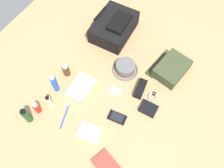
{
  "coord_description": "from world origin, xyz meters",
  "views": [
    {
      "loc": [
        -0.62,
        -0.39,
        1.47
      ],
      "look_at": [
        0.0,
        0.0,
        0.04
      ],
      "focal_mm": 37.74,
      "sensor_mm": 36.0,
      "label": 1
    }
  ],
  "objects_px": {
    "toothbrush": "(66,114)",
    "shampoo_bottle": "(26,116)",
    "sunscreen_spray": "(37,108)",
    "cell_phone": "(117,117)",
    "paperback_novel": "(108,167)",
    "backpack": "(114,27)",
    "deodorant_spray": "(55,84)",
    "cologne_bottle": "(66,70)",
    "lotion_bottle": "(49,101)",
    "wristwatch": "(153,96)",
    "wallet": "(148,109)",
    "folded_towel": "(81,88)",
    "notepad": "(89,132)",
    "bucket_hat": "(125,68)",
    "sunglasses_case": "(140,89)",
    "toiletry_pouch": "(171,69)",
    "media_player": "(115,91)"
  },
  "relations": [
    {
      "from": "bucket_hat",
      "to": "toothbrush",
      "type": "relative_size",
      "value": 1.01
    },
    {
      "from": "toothbrush",
      "to": "cologne_bottle",
      "type": "bearing_deg",
      "value": 34.86
    },
    {
      "from": "paperback_novel",
      "to": "sunscreen_spray",
      "type": "bearing_deg",
      "value": 84.03
    },
    {
      "from": "sunglasses_case",
      "to": "notepad",
      "type": "bearing_deg",
      "value": 154.08
    },
    {
      "from": "toiletry_pouch",
      "to": "wallet",
      "type": "distance_m",
      "value": 0.34
    },
    {
      "from": "toothbrush",
      "to": "shampoo_bottle",
      "type": "bearing_deg",
      "value": 130.81
    },
    {
      "from": "toothbrush",
      "to": "paperback_novel",
      "type": "bearing_deg",
      "value": -108.0
    },
    {
      "from": "backpack",
      "to": "toothbrush",
      "type": "height_order",
      "value": "backpack"
    },
    {
      "from": "cell_phone",
      "to": "paperback_novel",
      "type": "bearing_deg",
      "value": -159.16
    },
    {
      "from": "cell_phone",
      "to": "toothbrush",
      "type": "height_order",
      "value": "toothbrush"
    },
    {
      "from": "lotion_bottle",
      "to": "toothbrush",
      "type": "xyz_separation_m",
      "value": [
        -0.0,
        -0.13,
        -0.05
      ]
    },
    {
      "from": "backpack",
      "to": "lotion_bottle",
      "type": "distance_m",
      "value": 0.75
    },
    {
      "from": "cologne_bottle",
      "to": "toothbrush",
      "type": "height_order",
      "value": "cologne_bottle"
    },
    {
      "from": "cologne_bottle",
      "to": "sunglasses_case",
      "type": "bearing_deg",
      "value": -72.23
    },
    {
      "from": "paperback_novel",
      "to": "cell_phone",
      "type": "height_order",
      "value": "paperback_novel"
    },
    {
      "from": "shampoo_bottle",
      "to": "toothbrush",
      "type": "xyz_separation_m",
      "value": [
        0.15,
        -0.18,
        -0.07
      ]
    },
    {
      "from": "sunscreen_spray",
      "to": "cell_phone",
      "type": "relative_size",
      "value": 0.83
    },
    {
      "from": "toothbrush",
      "to": "wallet",
      "type": "bearing_deg",
      "value": -54.5
    },
    {
      "from": "cologne_bottle",
      "to": "backpack",
      "type": "bearing_deg",
      "value": -10.26
    },
    {
      "from": "deodorant_spray",
      "to": "folded_towel",
      "type": "height_order",
      "value": "deodorant_spray"
    },
    {
      "from": "toiletry_pouch",
      "to": "bucket_hat",
      "type": "distance_m",
      "value": 0.32
    },
    {
      "from": "shampoo_bottle",
      "to": "deodorant_spray",
      "type": "height_order",
      "value": "deodorant_spray"
    },
    {
      "from": "notepad",
      "to": "shampoo_bottle",
      "type": "bearing_deg",
      "value": 99.49
    },
    {
      "from": "toothbrush",
      "to": "folded_towel",
      "type": "relative_size",
      "value": 0.91
    },
    {
      "from": "deodorant_spray",
      "to": "toiletry_pouch",
      "type": "bearing_deg",
      "value": -48.08
    },
    {
      "from": "wallet",
      "to": "bucket_hat",
      "type": "bearing_deg",
      "value": 55.21
    },
    {
      "from": "deodorant_spray",
      "to": "toothbrush",
      "type": "xyz_separation_m",
      "value": [
        -0.12,
        -0.16,
        -0.08
      ]
    },
    {
      "from": "paperback_novel",
      "to": "notepad",
      "type": "distance_m",
      "value": 0.24
    },
    {
      "from": "sunglasses_case",
      "to": "shampoo_bottle",
      "type": "bearing_deg",
      "value": 128.86
    },
    {
      "from": "media_player",
      "to": "toiletry_pouch",
      "type": "bearing_deg",
      "value": -36.6
    },
    {
      "from": "toothbrush",
      "to": "folded_towel",
      "type": "height_order",
      "value": "folded_towel"
    },
    {
      "from": "toiletry_pouch",
      "to": "backpack",
      "type": "bearing_deg",
      "value": 80.5
    },
    {
      "from": "bucket_hat",
      "to": "paperback_novel",
      "type": "relative_size",
      "value": 0.91
    },
    {
      "from": "lotion_bottle",
      "to": "wristwatch",
      "type": "distance_m",
      "value": 0.69
    },
    {
      "from": "lotion_bottle",
      "to": "wallet",
      "type": "distance_m",
      "value": 0.65
    },
    {
      "from": "toiletry_pouch",
      "to": "toothbrush",
      "type": "relative_size",
      "value": 1.48
    },
    {
      "from": "sunglasses_case",
      "to": "cell_phone",
      "type": "bearing_deg",
      "value": 164.02
    },
    {
      "from": "paperback_novel",
      "to": "cell_phone",
      "type": "distance_m",
      "value": 0.31
    },
    {
      "from": "backpack",
      "to": "deodorant_spray",
      "type": "distance_m",
      "value": 0.64
    },
    {
      "from": "lotion_bottle",
      "to": "media_player",
      "type": "relative_size",
      "value": 1.29
    },
    {
      "from": "cologne_bottle",
      "to": "sunglasses_case",
      "type": "distance_m",
      "value": 0.53
    },
    {
      "from": "sunscreen_spray",
      "to": "folded_towel",
      "type": "xyz_separation_m",
      "value": [
        0.28,
        -0.15,
        -0.03
      ]
    },
    {
      "from": "toothbrush",
      "to": "notepad",
      "type": "height_order",
      "value": "toothbrush"
    },
    {
      "from": "wristwatch",
      "to": "wallet",
      "type": "bearing_deg",
      "value": -168.85
    },
    {
      "from": "lotion_bottle",
      "to": "media_player",
      "type": "bearing_deg",
      "value": -45.24
    },
    {
      "from": "sunscreen_spray",
      "to": "cologne_bottle",
      "type": "height_order",
      "value": "cologne_bottle"
    },
    {
      "from": "wallet",
      "to": "folded_towel",
      "type": "relative_size",
      "value": 0.55
    },
    {
      "from": "cologne_bottle",
      "to": "wallet",
      "type": "distance_m",
      "value": 0.63
    },
    {
      "from": "shampoo_bottle",
      "to": "toothbrush",
      "type": "height_order",
      "value": "shampoo_bottle"
    },
    {
      "from": "lotion_bottle",
      "to": "cell_phone",
      "type": "height_order",
      "value": "lotion_bottle"
    }
  ]
}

